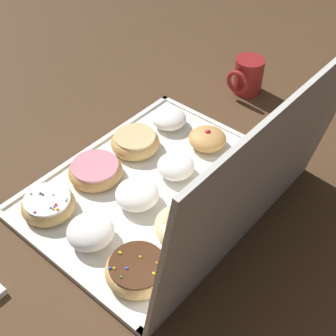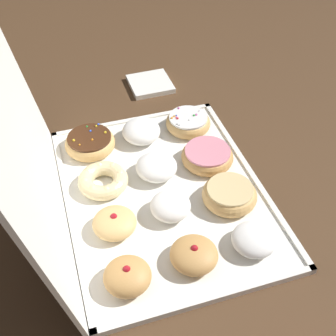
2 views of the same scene
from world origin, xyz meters
name	(u,v)px [view 1 (image 1 of 2)]	position (x,y,z in m)	size (l,w,h in m)	color
ground_plane	(156,190)	(0.00, 0.00, 0.00)	(3.00, 3.00, 0.00)	#4C331E
donut_box	(156,189)	(0.00, 0.00, 0.01)	(0.54, 0.41, 0.01)	white
box_lid_open	(264,178)	(0.00, 0.24, 0.19)	(0.54, 0.39, 0.01)	white
powdered_filled_donut_0	(169,119)	(-0.18, -0.12, 0.03)	(0.08, 0.08, 0.04)	white
glazed_ring_donut_1	(135,142)	(-0.06, -0.12, 0.03)	(0.11, 0.11, 0.04)	tan
pink_frosted_donut_2	(95,171)	(0.06, -0.12, 0.03)	(0.12, 0.12, 0.04)	tan
sprinkle_donut_3	(48,204)	(0.19, -0.12, 0.03)	(0.11, 0.11, 0.04)	tan
jelly_filled_donut_4	(209,140)	(-0.18, 0.00, 0.03)	(0.09, 0.09, 0.05)	tan
powdered_filled_donut_5	(176,166)	(-0.06, 0.01, 0.03)	(0.08, 0.08, 0.05)	white
powdered_filled_donut_6	(136,193)	(0.06, 0.00, 0.03)	(0.09, 0.09, 0.05)	white
powdered_filled_donut_7	(91,232)	(0.19, 0.00, 0.03)	(0.09, 0.09, 0.05)	white
jelly_filled_donut_8	(255,159)	(-0.19, 0.13, 0.03)	(0.08, 0.08, 0.05)	tan
jelly_filled_donut_9	(221,190)	(-0.07, 0.12, 0.03)	(0.09, 0.09, 0.05)	#E5B770
cruller_donut_10	(182,226)	(0.06, 0.12, 0.03)	(0.11, 0.11, 0.03)	beige
sprinkle_donut_11	(138,269)	(0.19, 0.12, 0.03)	(0.12, 0.12, 0.04)	tan
coffee_mug	(248,75)	(-0.45, -0.06, 0.05)	(0.10, 0.08, 0.10)	maroon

